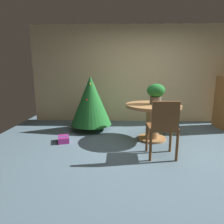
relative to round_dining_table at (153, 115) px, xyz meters
The scene contains 7 objects.
ground_plane 0.81m from the round_dining_table, 94.55° to the right, with size 6.60×6.60×0.00m, color slate.
back_wall_panel 1.76m from the round_dining_table, 91.82° to the left, with size 6.00×0.10×2.60m, color beige.
round_dining_table is the anchor object (origin of this frame).
flower_vase 0.46m from the round_dining_table, 35.60° to the left, with size 0.36×0.36×0.41m.
wooden_chair_near 0.88m from the round_dining_table, 90.00° to the right, with size 0.45×0.41×0.94m.
holiday_tree 1.50m from the round_dining_table, 154.22° to the left, with size 0.97×0.97×1.28m.
gift_box_purple 1.85m from the round_dining_table, behind, with size 0.29×0.34×0.11m.
Camera 1 is at (-0.67, -3.13, 1.34)m, focal length 30.37 mm.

